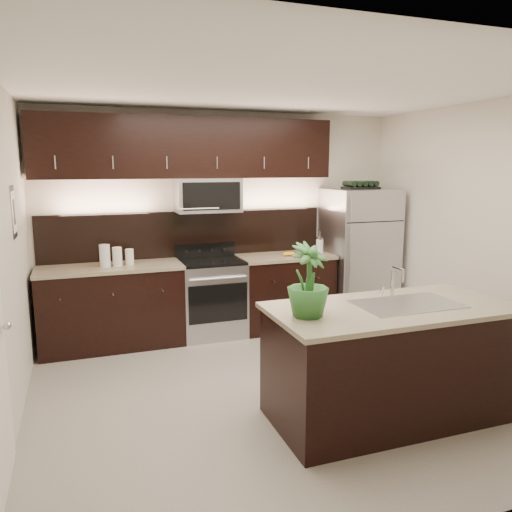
{
  "coord_description": "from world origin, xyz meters",
  "views": [
    {
      "loc": [
        -1.7,
        -4.01,
        2.04
      ],
      "look_at": [
        -0.08,
        0.55,
        1.17
      ],
      "focal_mm": 35.0,
      "sensor_mm": 36.0,
      "label": 1
    }
  ],
  "objects": [
    {
      "name": "sink_faucet",
      "position": [
        0.75,
        -0.75,
        0.96
      ],
      "size": [
        0.84,
        0.5,
        0.28
      ],
      "color": "silver",
      "rests_on": "island"
    },
    {
      "name": "ground",
      "position": [
        0.0,
        0.0,
        0.0
      ],
      "size": [
        4.5,
        4.5,
        0.0
      ],
      "primitive_type": "plane",
      "color": "gray",
      "rests_on": "ground"
    },
    {
      "name": "counter_run",
      "position": [
        -0.46,
        1.69,
        0.47
      ],
      "size": [
        3.51,
        0.65,
        0.94
      ],
      "color": "black",
      "rests_on": "ground"
    },
    {
      "name": "upper_fixtures",
      "position": [
        -0.43,
        1.84,
        2.14
      ],
      "size": [
        3.49,
        0.4,
        1.66
      ],
      "color": "black",
      "rests_on": "counter_run"
    },
    {
      "name": "wine_rack",
      "position": [
        1.73,
        1.63,
        1.8
      ],
      "size": [
        0.43,
        0.27,
        0.1
      ],
      "color": "black",
      "rests_on": "refrigerator"
    },
    {
      "name": "island",
      "position": [
        0.6,
        -0.76,
        0.47
      ],
      "size": [
        1.96,
        0.96,
        0.94
      ],
      "color": "black",
      "rests_on": "ground"
    },
    {
      "name": "plant",
      "position": [
        -0.15,
        -0.78,
        1.21
      ],
      "size": [
        0.41,
        0.41,
        0.55
      ],
      "primitive_type": "imported",
      "rotation": [
        0.0,
        0.0,
        0.42
      ],
      "color": "#2B6428",
      "rests_on": "island"
    },
    {
      "name": "refrigerator",
      "position": [
        1.73,
        1.63,
        0.88
      ],
      "size": [
        0.84,
        0.76,
        1.75
      ],
      "primitive_type": "cube",
      "color": "#B2B2B7",
      "rests_on": "ground"
    },
    {
      "name": "canisters",
      "position": [
        -1.36,
        1.66,
        1.05
      ],
      "size": [
        0.37,
        0.15,
        0.25
      ],
      "rotation": [
        0.0,
        0.0,
        0.18
      ],
      "color": "silver",
      "rests_on": "counter_run"
    },
    {
      "name": "room_walls",
      "position": [
        -0.11,
        -0.04,
        1.7
      ],
      "size": [
        4.52,
        4.02,
        2.71
      ],
      "color": "beige",
      "rests_on": "ground"
    },
    {
      "name": "french_press",
      "position": [
        1.17,
        1.64,
        1.04
      ],
      "size": [
        0.1,
        0.1,
        0.28
      ],
      "rotation": [
        0.0,
        0.0,
        0.29
      ],
      "color": "silver",
      "rests_on": "counter_run"
    },
    {
      "name": "bananas",
      "position": [
        0.67,
        1.61,
        0.97
      ],
      "size": [
        0.17,
        0.14,
        0.05
      ],
      "primitive_type": "ellipsoid",
      "rotation": [
        0.0,
        0.0,
        0.07
      ],
      "color": "gold",
      "rests_on": "counter_run"
    }
  ]
}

